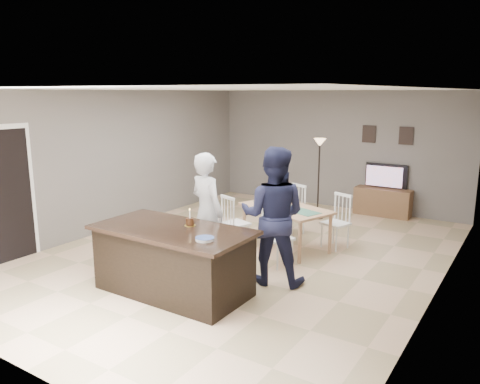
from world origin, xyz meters
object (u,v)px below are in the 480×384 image
Objects in this scene: man at (273,216)px; plate_stack at (205,239)px; kitchen_island at (173,260)px; floor_lamp at (319,157)px; tv_console at (383,202)px; birthday_cake at (190,222)px; television at (385,176)px; dining_table at (286,214)px; woman at (207,212)px.

man reaches higher than plate_stack.
floor_lamp reaches higher than kitchen_island.
birthday_cake reaches higher than tv_console.
floor_lamp is at bearing 88.89° from kitchen_island.
man is at bearing -76.44° from floor_lamp.
dining_table is (-0.78, -3.18, -0.26)m from television.
television reaches higher than plate_stack.
dining_table is (-0.78, -3.11, 0.30)m from tv_console.
floor_lamp reaches higher than tv_console.
kitchen_island is 0.56m from birthday_cake.
plate_stack is 2.68m from dining_table.
television is at bearing -110.67° from man.
woman is at bearing 74.46° from television.
television is 3.91× the size of plate_stack.
tv_console is 5.81m from plate_stack.
woman is 0.93× the size of man.
man is 1.25m from plate_stack.
man reaches higher than birthday_cake.
floor_lamp reaches higher than dining_table.
man reaches higher than woman.
woman is at bearing 125.51° from plate_stack.
man is 0.91× the size of dining_table.
plate_stack reaches higher than kitchen_island.
kitchen_island is 1.11× the size of man.
plate_stack is at bearing 84.87° from television.
woman is at bearing -93.14° from floor_lamp.
man reaches higher than dining_table.
kitchen_island is 4.68m from floor_lamp.
woman is at bearing -11.50° from man.
tv_console is at bearing 90.00° from television.
kitchen_island is 2.50m from dining_table.
dining_table is (0.30, 2.24, -0.35)m from birthday_cake.
dining_table is at bearing 82.50° from birthday_cake.
tv_console is 0.62× the size of man.
television is 4.62m from man.
woman is 1.36m from plate_stack.
television is (0.00, 0.07, 0.56)m from tv_console.
floor_lamp reaches higher than plate_stack.
floor_lamp is (-0.59, 4.79, 0.41)m from plate_stack.
television reaches higher than dining_table.
plate_stack is 0.14× the size of floor_lamp.
plate_stack is (0.79, -1.11, 0.02)m from woman.
birthday_cake reaches higher than dining_table.
kitchen_island is 1.79× the size of tv_console.
kitchen_island is 1.25× the size of floor_lamp.
floor_lamp is (-0.03, 4.38, 0.37)m from birthday_cake.
tv_console is at bearing 41.13° from floor_lamp.
woman reaches higher than kitchen_island.
television is 5.53m from birthday_cake.
tv_console is 0.57× the size of dining_table.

